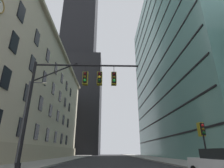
% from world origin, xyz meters
% --- Properties ---
extents(station_building, '(14.88, 56.62, 23.09)m').
position_xyz_m(station_building, '(-18.10, 22.30, 11.52)').
color(station_building, '#BCAF93').
rests_on(station_building, ground).
extents(dark_skyscraper, '(23.91, 23.91, 200.82)m').
position_xyz_m(dark_skyscraper, '(-15.79, 70.79, 60.29)').
color(dark_skyscraper, black).
rests_on(dark_skyscraper, ground).
extents(glass_office_midrise, '(17.50, 48.36, 47.85)m').
position_xyz_m(glass_office_midrise, '(19.69, 32.50, 23.92)').
color(glass_office_midrise, slate).
rests_on(glass_office_midrise, ground).
extents(traffic_signal_mast, '(8.31, 0.63, 7.82)m').
position_xyz_m(traffic_signal_mast, '(-2.96, 4.09, 5.93)').
color(traffic_signal_mast, black).
rests_on(traffic_signal_mast, sidewalk_left).
extents(traffic_light_near_right, '(0.40, 0.63, 3.30)m').
position_xyz_m(traffic_light_near_right, '(6.56, 5.21, 2.77)').
color(traffic_light_near_right, black).
rests_on(traffic_light_near_right, sidewalk_right).
extents(street_lamppost, '(1.94, 0.32, 8.25)m').
position_xyz_m(street_lamppost, '(-8.83, 9.26, 4.98)').
color(street_lamppost, '#47474C').
rests_on(street_lamppost, sidewalk_left).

